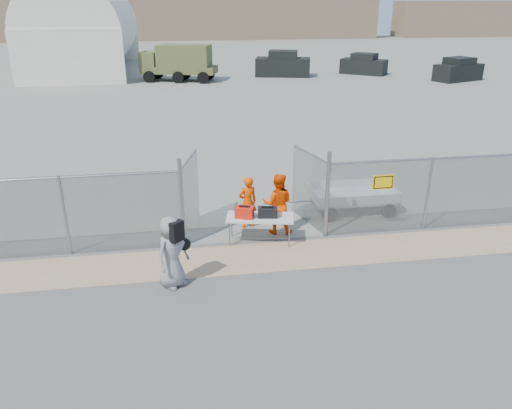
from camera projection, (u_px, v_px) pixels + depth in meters
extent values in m
plane|color=#5B5757|center=(269.00, 277.00, 12.18)|extent=(160.00, 160.00, 0.00)
cube|color=gray|center=(194.00, 66.00, 50.52)|extent=(160.00, 80.00, 0.01)
cube|color=tan|center=(262.00, 257.00, 13.09)|extent=(44.00, 1.60, 0.01)
cube|color=red|center=(244.00, 212.00, 13.54)|extent=(0.56, 0.47, 0.30)
cube|color=black|center=(268.00, 212.00, 13.59)|extent=(0.58, 0.40, 0.26)
imported|color=#FB4700|center=(248.00, 202.00, 14.56)|extent=(0.65, 0.50, 1.57)
imported|color=#FB4700|center=(278.00, 204.00, 14.18)|extent=(1.01, 0.87, 1.79)
imported|color=gray|center=(172.00, 252.00, 11.51)|extent=(1.01, 1.00, 1.76)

